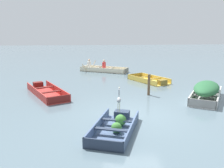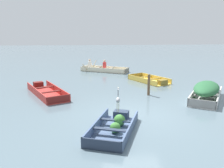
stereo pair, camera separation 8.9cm
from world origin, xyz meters
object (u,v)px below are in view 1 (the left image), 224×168
(skiff_yellow_far_moored, at_px, (150,80))
(rowboat_cream_with_crew, at_px, (101,69))
(dinghy_slate_blue_foreground, at_px, (116,126))
(mooring_post, at_px, (149,85))
(heron_on_dinghy, at_px, (119,99))
(skiff_red_near_moored, at_px, (46,92))
(skiff_white_mid_moored, at_px, (206,90))

(skiff_yellow_far_moored, distance_m, rowboat_cream_with_crew, 4.98)
(dinghy_slate_blue_foreground, relative_size, skiff_yellow_far_moored, 0.99)
(skiff_yellow_far_moored, distance_m, mooring_post, 3.16)
(heron_on_dinghy, bearing_deg, skiff_red_near_moored, 126.89)
(skiff_red_near_moored, xyz_separation_m, skiff_white_mid_moored, (7.63, -1.63, 0.35))
(skiff_white_mid_moored, relative_size, skiff_yellow_far_moored, 1.09)
(skiff_red_near_moored, bearing_deg, skiff_yellow_far_moored, 22.12)
(skiff_white_mid_moored, relative_size, rowboat_cream_with_crew, 0.87)
(rowboat_cream_with_crew, bearing_deg, mooring_post, -74.09)
(dinghy_slate_blue_foreground, distance_m, mooring_post, 4.71)
(skiff_yellow_far_moored, relative_size, rowboat_cream_with_crew, 0.80)
(skiff_yellow_far_moored, height_order, rowboat_cream_with_crew, rowboat_cream_with_crew)
(skiff_white_mid_moored, bearing_deg, mooring_post, 157.99)
(dinghy_slate_blue_foreground, distance_m, skiff_yellow_far_moored, 7.79)
(rowboat_cream_with_crew, bearing_deg, skiff_yellow_far_moored, -55.42)
(skiff_yellow_far_moored, xyz_separation_m, mooring_post, (-0.79, -3.03, 0.42))
(skiff_yellow_far_moored, height_order, mooring_post, mooring_post)
(skiff_yellow_far_moored, xyz_separation_m, heron_on_dinghy, (-2.71, -6.70, 0.79))
(skiff_yellow_far_moored, bearing_deg, mooring_post, -104.70)
(mooring_post, bearing_deg, dinghy_slate_blue_foreground, -116.11)
(dinghy_slate_blue_foreground, distance_m, skiff_white_mid_moored, 5.58)
(dinghy_slate_blue_foreground, distance_m, rowboat_cream_with_crew, 11.35)
(skiff_white_mid_moored, distance_m, heron_on_dinghy, 5.17)
(dinghy_slate_blue_foreground, bearing_deg, rowboat_cream_with_crew, 89.84)
(skiff_red_near_moored, xyz_separation_m, skiff_yellow_far_moored, (5.93, 2.41, -0.01))
(skiff_red_near_moored, distance_m, skiff_white_mid_moored, 7.81)
(heron_on_dinghy, bearing_deg, skiff_white_mid_moored, 31.03)
(skiff_yellow_far_moored, bearing_deg, heron_on_dinghy, -112.06)
(heron_on_dinghy, bearing_deg, rowboat_cream_with_crew, 90.60)
(rowboat_cream_with_crew, bearing_deg, skiff_red_near_moored, -115.47)
(skiff_white_mid_moored, bearing_deg, skiff_red_near_moored, 167.95)
(skiff_red_near_moored, distance_m, skiff_yellow_far_moored, 6.40)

